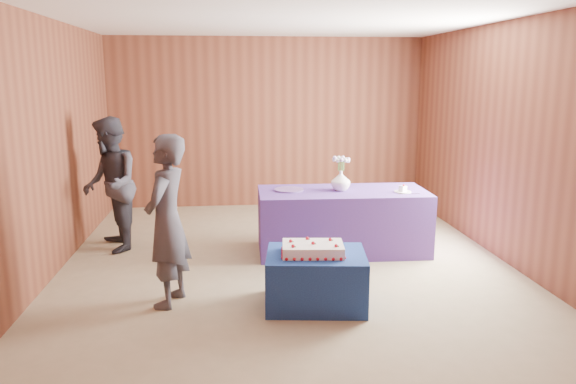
{
  "coord_description": "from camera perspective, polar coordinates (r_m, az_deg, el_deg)",
  "views": [
    {
      "loc": [
        -0.61,
        -6.04,
        2.09
      ],
      "look_at": [
        0.03,
        0.1,
        0.81
      ],
      "focal_mm": 35.0,
      "sensor_mm": 36.0,
      "label": 1
    }
  ],
  "objects": [
    {
      "name": "cake_table",
      "position": [
        5.25,
        2.85,
        -8.84
      ],
      "size": [
        0.98,
        0.8,
        0.5
      ],
      "primitive_type": "cube",
      "rotation": [
        0.0,
        0.0,
        -0.12
      ],
      "color": "navy",
      "rests_on": "ground"
    },
    {
      "name": "ground",
      "position": [
        6.42,
        -0.17,
        -7.28
      ],
      "size": [
        6.0,
        6.0,
        0.0
      ],
      "primitive_type": "plane",
      "color": "gray",
      "rests_on": "ground"
    },
    {
      "name": "vase",
      "position": [
        6.7,
        5.38,
        1.15
      ],
      "size": [
        0.26,
        0.26,
        0.24
      ],
      "primitive_type": "imported",
      "rotation": [
        0.0,
        0.0,
        -0.17
      ],
      "color": "white",
      "rests_on": "serving_table"
    },
    {
      "name": "guest_right",
      "position": [
        7.05,
        -17.59,
        0.71
      ],
      "size": [
        0.82,
        0.94,
        1.62
      ],
      "primitive_type": "imported",
      "rotation": [
        0.0,
        0.0,
        -1.27
      ],
      "color": "#2F2E37",
      "rests_on": "ground"
    },
    {
      "name": "platter",
      "position": [
        6.68,
        0.1,
        0.22
      ],
      "size": [
        0.44,
        0.44,
        0.02
      ],
      "primitive_type": "cylinder",
      "rotation": [
        0.0,
        0.0,
        0.31
      ],
      "color": "#6A4E9C",
      "rests_on": "serving_table"
    },
    {
      "name": "plate",
      "position": [
        6.73,
        11.58,
        0.03
      ],
      "size": [
        0.23,
        0.23,
        0.01
      ],
      "primitive_type": "cylinder",
      "rotation": [
        0.0,
        0.0,
        0.2
      ],
      "color": "white",
      "rests_on": "serving_table"
    },
    {
      "name": "guest_left",
      "position": [
        5.22,
        -12.2,
        -2.92
      ],
      "size": [
        0.53,
        0.66,
        1.59
      ],
      "primitive_type": "imported",
      "rotation": [
        0.0,
        0.0,
        -1.86
      ],
      "color": "#3A3843",
      "rests_on": "ground"
    },
    {
      "name": "sheet_cake",
      "position": [
        5.12,
        2.54,
        -5.8
      ],
      "size": [
        0.61,
        0.45,
        0.13
      ],
      "rotation": [
        0.0,
        0.0,
        -0.1
      ],
      "color": "silver",
      "rests_on": "cake_table"
    },
    {
      "name": "room_shell",
      "position": [
        6.08,
        -0.18,
        9.0
      ],
      "size": [
        5.04,
        6.04,
        2.72
      ],
      "color": "brown",
      "rests_on": "ground"
    },
    {
      "name": "knife",
      "position": [
        6.64,
        12.18,
        -0.19
      ],
      "size": [
        0.26,
        0.02,
        0.0
      ],
      "primitive_type": "cube",
      "rotation": [
        0.0,
        0.0,
        -0.0
      ],
      "color": "#AFAEB3",
      "rests_on": "serving_table"
    },
    {
      "name": "cake_slice",
      "position": [
        6.72,
        11.6,
        0.37
      ],
      "size": [
        0.1,
        0.09,
        0.09
      ],
      "rotation": [
        0.0,
        0.0,
        0.54
      ],
      "color": "silver",
      "rests_on": "plate"
    },
    {
      "name": "serving_table",
      "position": [
        6.8,
        5.53,
        -2.96
      ],
      "size": [
        2.02,
        0.94,
        0.75
      ],
      "primitive_type": "cube",
      "rotation": [
        0.0,
        0.0,
        -0.02
      ],
      "color": "#4F2F82",
      "rests_on": "ground"
    },
    {
      "name": "flower_spray",
      "position": [
        6.66,
        5.42,
        3.33
      ],
      "size": [
        0.21,
        0.22,
        0.17
      ],
      "color": "#3B6C2B",
      "rests_on": "vase"
    }
  ]
}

